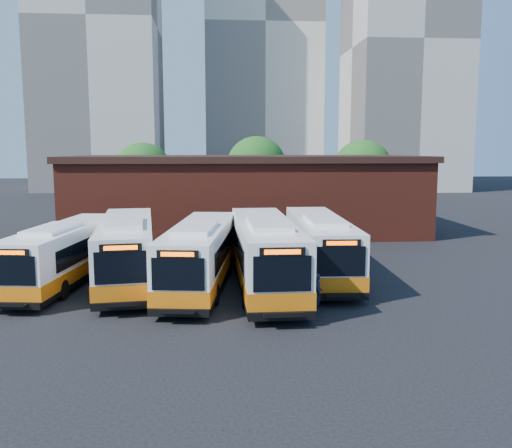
{
  "coord_description": "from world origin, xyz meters",
  "views": [
    {
      "loc": [
        -2.74,
        -25.31,
        6.92
      ],
      "look_at": [
        -0.41,
        4.21,
        2.83
      ],
      "focal_mm": 38.0,
      "sensor_mm": 36.0,
      "label": 1
    }
  ],
  "objects": [
    {
      "name": "bus_west",
      "position": [
        -7.29,
        2.99,
        1.56
      ],
      "size": [
        4.05,
        12.83,
        3.45
      ],
      "rotation": [
        0.0,
        0.0,
        0.12
      ],
      "color": "white",
      "rests_on": "ground"
    },
    {
      "name": "bus_mideast",
      "position": [
        -0.18,
        1.28,
        1.62
      ],
      "size": [
        2.88,
        13.17,
        3.57
      ],
      "rotation": [
        0.0,
        0.0,
        0.01
      ],
      "color": "white",
      "rests_on": "ground"
    },
    {
      "name": "tree_mid",
      "position": [
        2.0,
        34.0,
        5.08
      ],
      "size": [
        6.56,
        6.56,
        8.36
      ],
      "color": "#382314",
      "rests_on": "ground"
    },
    {
      "name": "transit_worker",
      "position": [
        1.67,
        -3.01,
        0.84
      ],
      "size": [
        0.43,
        0.63,
        1.67
      ],
      "primitive_type": "imported",
      "rotation": [
        0.0,
        0.0,
        1.52
      ],
      "color": "black",
      "rests_on": "ground"
    },
    {
      "name": "bus_farwest",
      "position": [
        -10.43,
        3.0,
        1.44
      ],
      "size": [
        3.88,
        11.84,
        3.18
      ],
      "rotation": [
        0.0,
        0.0,
        -0.13
      ],
      "color": "white",
      "rests_on": "ground"
    },
    {
      "name": "bus_midwest",
      "position": [
        -3.44,
        1.69,
        1.52
      ],
      "size": [
        4.01,
        12.44,
        3.34
      ],
      "rotation": [
        0.0,
        0.0,
        -0.13
      ],
      "color": "white",
      "rests_on": "ground"
    },
    {
      "name": "tree_west",
      "position": [
        -10.0,
        32.0,
        4.64
      ],
      "size": [
        6.0,
        6.0,
        7.65
      ],
      "color": "#382314",
      "rests_on": "ground"
    },
    {
      "name": "tower_center",
      "position": [
        7.0,
        86.0,
        30.34
      ],
      "size": [
        22.0,
        20.0,
        61.2
      ],
      "color": "silver",
      "rests_on": "ground"
    },
    {
      "name": "tower_right",
      "position": [
        30.0,
        68.0,
        24.34
      ],
      "size": [
        18.0,
        18.0,
        49.2
      ],
      "color": "beige",
      "rests_on": "ground"
    },
    {
      "name": "bus_east",
      "position": [
        3.07,
        3.62,
        1.53
      ],
      "size": [
        3.02,
        12.5,
        3.38
      ],
      "rotation": [
        0.0,
        0.0,
        -0.04
      ],
      "color": "white",
      "rests_on": "ground"
    },
    {
      "name": "tree_east",
      "position": [
        13.0,
        31.0,
        4.83
      ],
      "size": [
        6.24,
        6.24,
        7.96
      ],
      "color": "#382314",
      "rests_on": "ground"
    },
    {
      "name": "tower_left",
      "position": [
        -22.0,
        72.0,
        27.84
      ],
      "size": [
        20.0,
        18.0,
        56.2
      ],
      "color": "beige",
      "rests_on": "ground"
    },
    {
      "name": "depot_building",
      "position": [
        0.0,
        20.0,
        3.26
      ],
      "size": [
        28.6,
        12.6,
        6.4
      ],
      "color": "maroon",
      "rests_on": "ground"
    },
    {
      "name": "ground",
      "position": [
        0.0,
        0.0,
        0.0
      ],
      "size": [
        220.0,
        220.0,
        0.0
      ],
      "primitive_type": "plane",
      "color": "black"
    }
  ]
}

